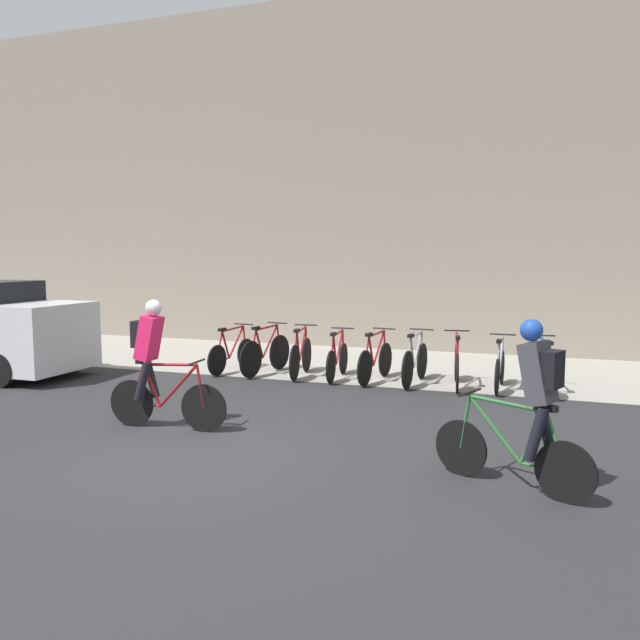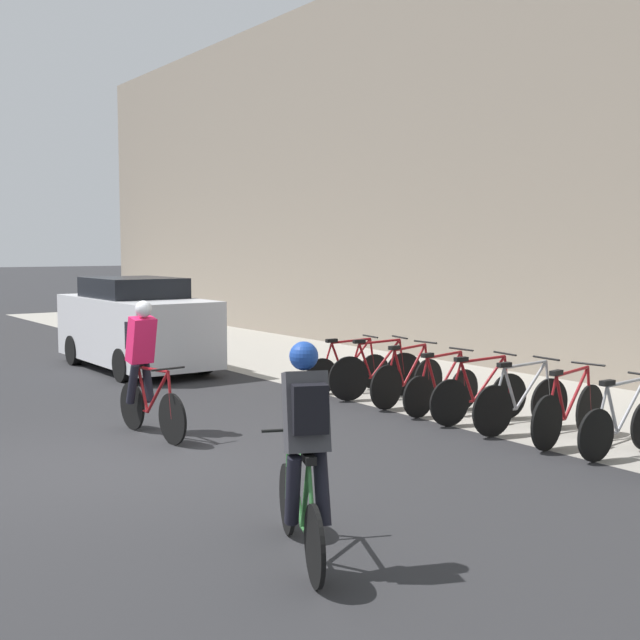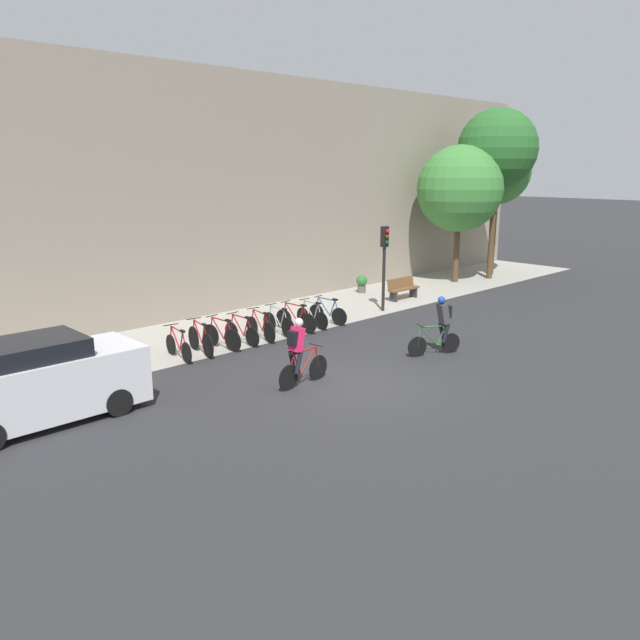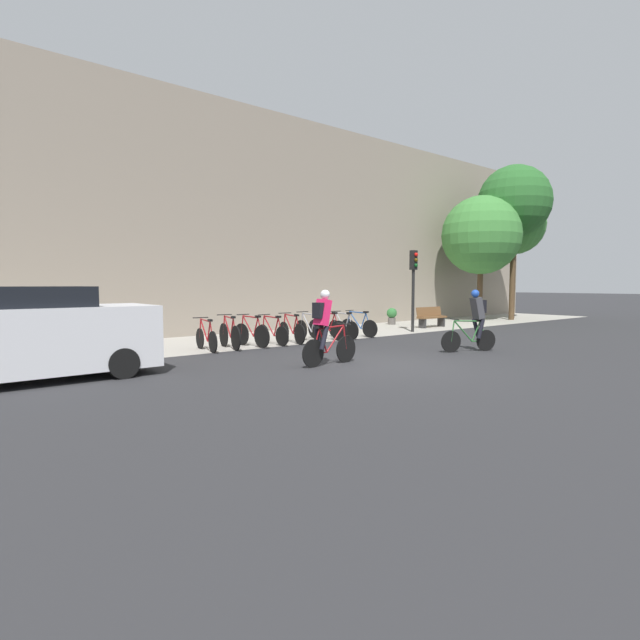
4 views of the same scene
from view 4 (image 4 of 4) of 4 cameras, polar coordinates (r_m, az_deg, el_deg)
The scene contains 21 objects.
ground at distance 11.73m, azimuth 7.44°, elevation -5.20°, with size 200.00×200.00×0.00m, color #2B2B2D.
kerb_strip at distance 17.02m, azimuth -9.43°, elevation -2.31°, with size 44.00×4.50×0.01m, color #A39E93.
building_facade at distance 19.32m, azimuth -13.47°, elevation 11.44°, with size 44.00×0.60×8.78m, color gray.
cyclist_pink at distance 11.52m, azimuth 0.52°, elevation -0.60°, with size 1.73×0.46×1.76m.
cyclist_grey at distance 14.64m, azimuth 17.33°, elevation 0.22°, with size 1.59×0.76×1.74m.
parked_bike_0 at distance 14.49m, azimuth -12.87°, elevation -1.97°, with size 0.46×1.64×0.94m.
parked_bike_1 at distance 14.84m, azimuth -10.30°, elevation -1.65°, with size 0.46×1.73×0.99m.
parked_bike_2 at distance 15.22m, azimuth -7.83°, elevation -1.53°, with size 0.46×1.65×0.98m.
parked_bike_3 at distance 15.62m, azimuth -5.49°, elevation -1.45°, with size 0.46×1.60×0.94m.
parked_bike_4 at distance 16.05m, azimuth -3.27°, elevation -1.24°, with size 0.46×1.70×0.96m.
parked_bike_5 at distance 16.50m, azimuth -1.18°, elevation -1.06°, with size 0.46×1.72×0.97m.
parked_bike_6 at distance 16.98m, azimuth 0.81°, elevation -0.91°, with size 0.46×1.73×0.97m.
parked_bike_7 at distance 17.47m, azimuth 2.68°, elevation -0.84°, with size 0.46×1.59×0.94m.
parked_bike_8 at distance 17.98m, azimuth 4.45°, elevation -0.70°, with size 0.46×1.59×0.95m.
traffic_light_pole at distance 20.05m, azimuth 10.65°, elevation 5.06°, with size 0.26×0.30×3.22m.
bench at distance 22.37m, azimuth 12.58°, elevation 0.37°, with size 1.63×0.44×0.89m.
parked_car at distance 11.18m, azimuth -29.53°, elevation -1.53°, with size 4.30×1.84×1.85m.
street_tree_0 at distance 27.03m, azimuth 17.94°, elevation 9.19°, with size 3.99×3.99×6.38m.
street_tree_1 at distance 28.64m, azimuth 21.34°, elevation 12.46°, with size 3.74×3.74×8.08m.
street_tree_2 at distance 29.87m, azimuth 21.32°, elevation 10.12°, with size 3.32×3.32×6.84m.
potted_plant at distance 23.59m, azimuth 8.20°, elevation 0.54°, with size 0.48×0.48×0.78m.
Camera 4 is at (-8.48, -7.88, 1.89)m, focal length 28.00 mm.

